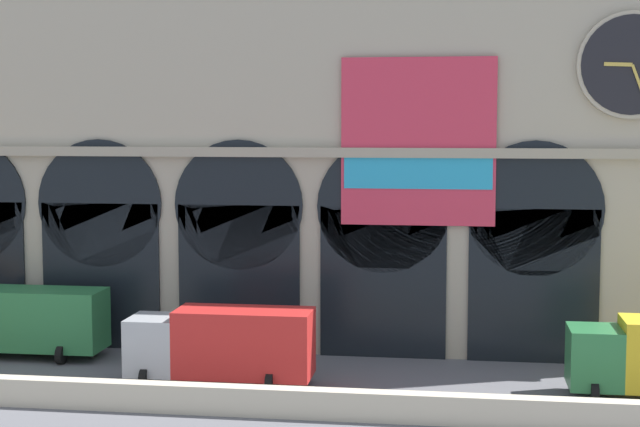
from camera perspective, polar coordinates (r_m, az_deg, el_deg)
The scene contains 5 objects.
ground_plane at distance 41.33m, azimuth -6.26°, elevation -9.59°, with size 200.00×200.00×0.00m, color slate.
quay_parapet_wall at distance 36.95m, azimuth -8.07°, elevation -10.58°, with size 90.00×0.70×1.06m, color beige.
station_building at distance 46.96m, azimuth -4.12°, elevation 4.99°, with size 41.16×4.90×21.29m.
box_truck_midwest at distance 46.52m, azimuth -16.80°, elevation -5.95°, with size 7.50×2.91×3.12m.
box_truck_center at distance 40.12m, azimuth -5.68°, elevation -7.54°, with size 7.50×2.91×3.12m.
Camera 1 is at (10.12, -38.63, 10.66)m, focal length 55.00 mm.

